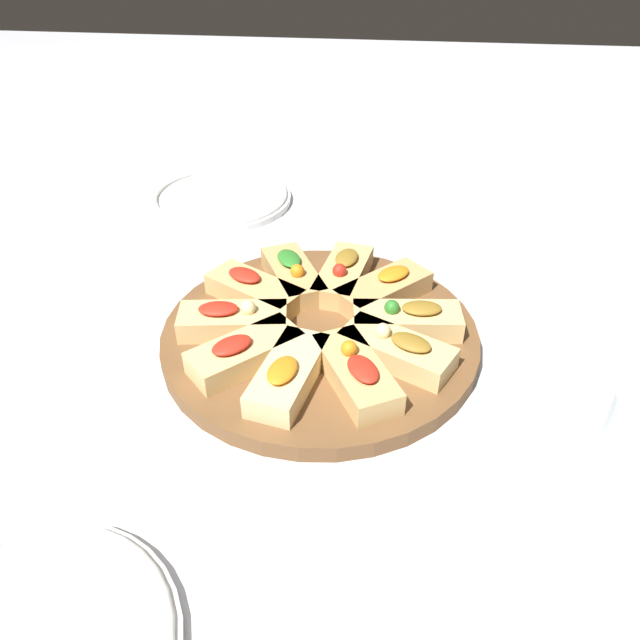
{
  "coord_description": "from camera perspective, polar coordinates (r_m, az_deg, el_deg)",
  "views": [
    {
      "loc": [
        -0.55,
        -0.06,
        0.43
      ],
      "look_at": [
        0.0,
        0.0,
        0.03
      ],
      "focal_mm": 35.0,
      "sensor_mm": 36.0,
      "label": 1
    }
  ],
  "objects": [
    {
      "name": "focaccia_slice_7",
      "position": [
        0.69,
        7.99,
        0.04
      ],
      "size": [
        0.06,
        0.12,
        0.04
      ],
      "color": "#DBB775",
      "rests_on": "serving_board"
    },
    {
      "name": "focaccia_slice_5",
      "position": [
        0.61,
        3.31,
        -4.79
      ],
      "size": [
        0.13,
        0.1,
        0.04
      ],
      "color": "tan",
      "rests_on": "serving_board"
    },
    {
      "name": "serving_board",
      "position": [
        0.7,
        0.0,
        -1.47
      ],
      "size": [
        0.35,
        0.35,
        0.02
      ],
      "primitive_type": "cylinder",
      "color": "brown",
      "rests_on": "ground_plane"
    },
    {
      "name": "focaccia_slice_3",
      "position": [
        0.64,
        -6.9,
        -2.96
      ],
      "size": [
        0.11,
        0.12,
        0.03
      ],
      "color": "#DBB775",
      "rests_on": "serving_board"
    },
    {
      "name": "napkin_stack",
      "position": [
        0.91,
        14.07,
        6.84
      ],
      "size": [
        0.13,
        0.12,
        0.01
      ],
      "primitive_type": "cube",
      "rotation": [
        0.0,
        0.0,
        0.05
      ],
      "color": "white",
      "rests_on": "ground_plane"
    },
    {
      "name": "focaccia_slice_8",
      "position": [
        0.73,
        5.88,
        2.83
      ],
      "size": [
        0.12,
        0.12,
        0.03
      ],
      "color": "tan",
      "rests_on": "serving_board"
    },
    {
      "name": "focaccia_slice_2",
      "position": [
        0.69,
        -7.99,
        -0.01
      ],
      "size": [
        0.06,
        0.12,
        0.04
      ],
      "color": "#DBB775",
      "rests_on": "serving_board"
    },
    {
      "name": "focaccia_slice_0",
      "position": [
        0.76,
        -2.49,
        4.12
      ],
      "size": [
        0.13,
        0.09,
        0.04
      ],
      "color": "tan",
      "rests_on": "serving_board"
    },
    {
      "name": "plate_right",
      "position": [
        1.02,
        -9.05,
        11.01
      ],
      "size": [
        0.22,
        0.22,
        0.02
      ],
      "color": "white",
      "rests_on": "ground_plane"
    },
    {
      "name": "ground_plane",
      "position": [
        0.7,
        0.0,
        -2.08
      ],
      "size": [
        3.0,
        3.0,
        0.0
      ],
      "primitive_type": "plane",
      "color": "silver"
    },
    {
      "name": "focaccia_slice_9",
      "position": [
        0.76,
        2.14,
        4.18
      ],
      "size": [
        0.12,
        0.07,
        0.04
      ],
      "color": "tan",
      "rests_on": "serving_board"
    },
    {
      "name": "focaccia_slice_6",
      "position": [
        0.64,
        7.07,
        -2.69
      ],
      "size": [
        0.1,
        0.13,
        0.04
      ],
      "color": "#DBB775",
      "rests_on": "serving_board"
    },
    {
      "name": "focaccia_slice_4",
      "position": [
        0.61,
        -2.94,
        -4.95
      ],
      "size": [
        0.12,
        0.07,
        0.03
      ],
      "color": "#E5C689",
      "rests_on": "serving_board"
    },
    {
      "name": "focaccia_slice_1",
      "position": [
        0.73,
        -6.05,
        2.72
      ],
      "size": [
        0.1,
        0.13,
        0.03
      ],
      "color": "tan",
      "rests_on": "serving_board"
    }
  ]
}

